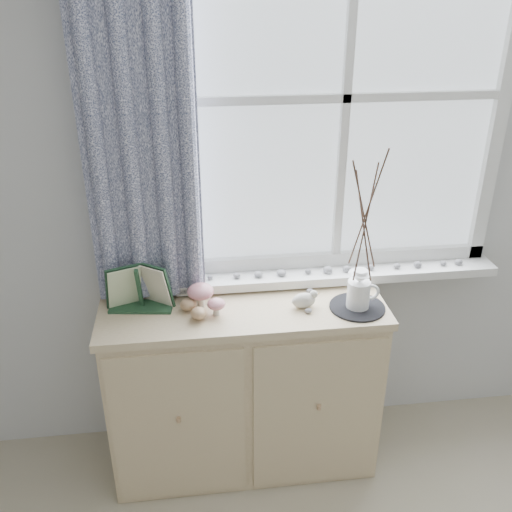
# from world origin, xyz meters

# --- Properties ---
(sideboard) EXTENTS (1.20, 0.45, 0.85)m
(sideboard) POSITION_xyz_m (-0.15, 1.75, 0.43)
(sideboard) COLOR beige
(sideboard) RESTS_ON ground
(botanical_book) EXTENTS (0.31, 0.17, 0.21)m
(botanical_book) POSITION_xyz_m (-0.57, 1.75, 0.95)
(botanical_book) COLOR #1F4028
(botanical_book) RESTS_ON sideboard
(toadstool_cluster) EXTENTS (0.15, 0.16, 0.10)m
(toadstool_cluster) POSITION_xyz_m (-0.31, 1.74, 0.91)
(toadstool_cluster) COLOR silver
(toadstool_cluster) RESTS_ON sideboard
(wooden_eggs) EXTENTS (0.10, 0.12, 0.08)m
(wooden_eggs) POSITION_xyz_m (-0.36, 1.70, 0.88)
(wooden_eggs) COLOR tan
(wooden_eggs) RESTS_ON sideboard
(songbird_figurine) EXTENTS (0.14, 0.08, 0.07)m
(songbird_figurine) POSITION_xyz_m (0.10, 1.70, 0.89)
(songbird_figurine) COLOR beige
(songbird_figurine) RESTS_ON sideboard
(crocheted_doily) EXTENTS (0.23, 0.23, 0.01)m
(crocheted_doily) POSITION_xyz_m (0.32, 1.67, 0.85)
(crocheted_doily) COLOR black
(crocheted_doily) RESTS_ON sideboard
(twig_pitcher) EXTENTS (0.27, 0.27, 0.72)m
(twig_pitcher) POSITION_xyz_m (0.32, 1.67, 1.26)
(twig_pitcher) COLOR white
(twig_pitcher) RESTS_ON crocheted_doily
(sideboard_pebbles) EXTENTS (0.33, 0.23, 0.02)m
(sideboard_pebbles) POSITION_xyz_m (0.15, 1.75, 0.86)
(sideboard_pebbles) COLOR gray
(sideboard_pebbles) RESTS_ON sideboard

